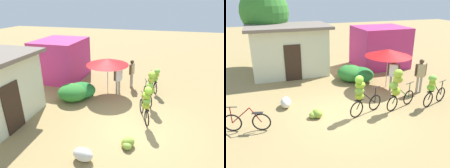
% 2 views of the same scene
% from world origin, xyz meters
% --- Properties ---
extents(ground_plane, '(60.00, 60.00, 0.00)m').
position_xyz_m(ground_plane, '(0.00, 0.00, 0.00)').
color(ground_plane, '#9A8250').
extents(shop_pink, '(3.20, 2.80, 2.57)m').
position_xyz_m(shop_pink, '(4.35, 5.73, 1.28)').
color(shop_pink, '#B72F71').
rests_on(shop_pink, ground).
extents(hedge_bush_front_left, '(1.45, 1.58, 0.86)m').
position_xyz_m(hedge_bush_front_left, '(1.48, 3.62, 0.43)').
color(hedge_bush_front_left, '#308030').
rests_on(hedge_bush_front_left, ground).
extents(hedge_bush_front_right, '(1.46, 1.55, 0.77)m').
position_xyz_m(hedge_bush_front_right, '(1.94, 3.35, 0.39)').
color(hedge_bush_front_right, '#247B32').
rests_on(hedge_bush_front_right, ground).
extents(market_umbrella, '(2.31, 2.31, 1.99)m').
position_xyz_m(market_umbrella, '(2.86, 2.13, 1.82)').
color(market_umbrella, beige).
rests_on(market_umbrella, ground).
extents(bicycle_near_pile, '(1.61, 0.68, 1.72)m').
position_xyz_m(bicycle_near_pile, '(0.38, -0.26, 1.00)').
color(bicycle_near_pile, black).
rests_on(bicycle_near_pile, ground).
extents(bicycle_center_loaded, '(1.64, 0.71, 1.79)m').
position_xyz_m(bicycle_center_loaded, '(1.95, -0.29, 1.07)').
color(bicycle_center_loaded, black).
rests_on(bicycle_center_loaded, ground).
extents(bicycle_by_shop, '(1.55, 0.63, 1.44)m').
position_xyz_m(bicycle_by_shop, '(3.61, -0.42, 0.83)').
color(bicycle_by_shop, black).
rests_on(bicycle_by_shop, ground).
extents(banana_pile_on_ground, '(0.67, 0.60, 0.34)m').
position_xyz_m(banana_pile_on_ground, '(-1.33, 0.17, 0.15)').
color(banana_pile_on_ground, olive).
rests_on(banana_pile_on_ground, ground).
extents(produce_sack, '(0.53, 0.75, 0.44)m').
position_xyz_m(produce_sack, '(-2.34, 1.43, 0.22)').
color(produce_sack, silver).
rests_on(produce_sack, ground).
extents(person_vendor, '(0.47, 0.40, 1.60)m').
position_xyz_m(person_vendor, '(2.87, 1.53, 0.98)').
color(person_vendor, gray).
rests_on(person_vendor, ground).
extents(person_bystander, '(0.57, 0.27, 1.68)m').
position_xyz_m(person_bystander, '(4.00, 0.97, 1.03)').
color(person_bystander, gray).
rests_on(person_bystander, ground).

